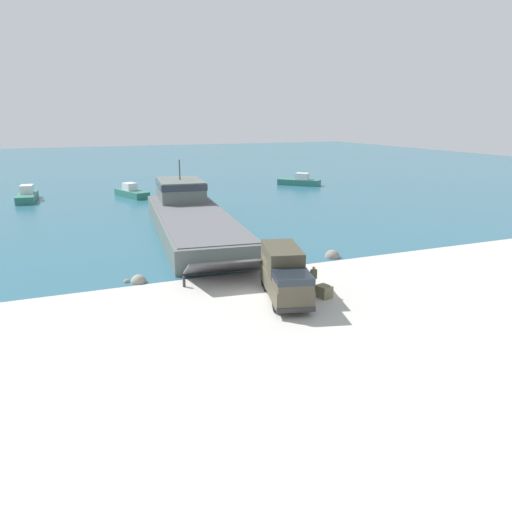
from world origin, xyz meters
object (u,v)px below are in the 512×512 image
at_px(military_truck, 285,274).
at_px(mooring_bollard, 184,281).
at_px(soldier_on_ramp, 314,276).
at_px(moored_boat_a, 131,192).
at_px(landing_craft, 190,215).
at_px(cargo_crate, 324,292).
at_px(moored_boat_c, 300,181).
at_px(moored_boat_b, 27,196).

relative_size(military_truck, mooring_bollard, 9.35).
xyz_separation_m(soldier_on_ramp, moored_boat_a, (-5.13, 48.46, -0.31)).
bearing_deg(military_truck, mooring_bollard, -115.09).
height_order(landing_craft, military_truck, landing_craft).
distance_m(soldier_on_ramp, cargo_crate, 1.75).
xyz_separation_m(moored_boat_c, cargo_crate, (-25.19, -52.12, -0.31)).
distance_m(landing_craft, mooring_bollard, 19.21).
xyz_separation_m(moored_boat_b, moored_boat_c, (45.03, -0.21, -0.02)).
xyz_separation_m(landing_craft, cargo_crate, (2.79, -24.20, -1.21)).
height_order(moored_boat_b, mooring_bollard, moored_boat_b).
distance_m(soldier_on_ramp, moored_boat_a, 48.73).
bearing_deg(moored_boat_c, moored_boat_b, 134.04).
relative_size(military_truck, moored_boat_c, 1.09).
relative_size(mooring_bollard, cargo_crate, 0.82).
height_order(landing_craft, cargo_crate, landing_craft).
xyz_separation_m(mooring_bollard, cargo_crate, (8.36, -5.85, -0.03)).
height_order(landing_craft, moored_boat_b, landing_craft).
relative_size(moored_boat_b, cargo_crate, 8.11).
relative_size(landing_craft, moored_boat_b, 4.05).
relative_size(military_truck, cargo_crate, 7.63).
bearing_deg(military_truck, soldier_on_ramp, 119.25).
bearing_deg(military_truck, moored_boat_a, -162.14).
bearing_deg(moored_boat_c, landing_craft, 179.23).
distance_m(moored_boat_b, cargo_crate, 55.96).
bearing_deg(cargo_crate, military_truck, 159.17).
relative_size(military_truck, moored_boat_b, 0.94).
relative_size(moored_boat_c, mooring_bollard, 8.56).
height_order(military_truck, moored_boat_c, military_truck).
xyz_separation_m(military_truck, moored_boat_b, (-17.29, 51.36, -0.94)).
bearing_deg(moored_boat_c, cargo_crate, -161.49).
xyz_separation_m(military_truck, soldier_on_ramp, (2.63, 0.67, -0.67)).
bearing_deg(cargo_crate, moored_boat_b, 110.76).
relative_size(moored_boat_b, moored_boat_c, 1.16).
relative_size(moored_boat_a, moored_boat_c, 1.05).
xyz_separation_m(soldier_on_ramp, moored_boat_c, (25.11, 50.49, -0.29)).
distance_m(moored_boat_b, mooring_bollard, 47.88).
xyz_separation_m(moored_boat_b, mooring_bollard, (11.48, -46.48, -0.30)).
bearing_deg(mooring_bollard, landing_craft, 73.14).
relative_size(soldier_on_ramp, moored_boat_a, 0.24).
height_order(military_truck, mooring_bollard, military_truck).
xyz_separation_m(soldier_on_ramp, cargo_crate, (-0.08, -1.64, -0.60)).
bearing_deg(landing_craft, soldier_on_ramp, -75.90).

